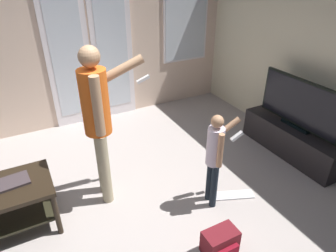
{
  "coord_description": "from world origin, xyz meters",
  "views": [
    {
      "loc": [
        -0.49,
        -2.11,
        2.28
      ],
      "look_at": [
        0.78,
        0.28,
        0.77
      ],
      "focal_mm": 31.8,
      "sensor_mm": 36.0,
      "label": 1
    }
  ],
  "objects": [
    {
      "name": "wall_back_with_doors",
      "position": [
        0.12,
        2.33,
        1.31
      ],
      "size": [
        5.73,
        0.09,
        2.68
      ],
      "color": "beige",
      "rests_on": "ground_plane"
    },
    {
      "name": "loose_keyboard",
      "position": [
        1.32,
        -0.25,
        0.01
      ],
      "size": [
        0.46,
        0.29,
        0.02
      ],
      "color": "white",
      "rests_on": "ground_plane"
    },
    {
      "name": "person_child",
      "position": [
        1.05,
        -0.2,
        0.63
      ],
      "size": [
        0.46,
        0.28,
        1.05
      ],
      "color": "#1B242E",
      "rests_on": "ground_plane"
    },
    {
      "name": "backpack",
      "position": [
        0.75,
        -0.76,
        0.12
      ],
      "size": [
        0.31,
        0.23,
        0.23
      ],
      "color": "maroon",
      "rests_on": "ground_plane"
    },
    {
      "name": "wall_right_plain",
      "position": [
        2.83,
        0.0,
        1.32
      ],
      "size": [
        0.06,
        4.73,
        2.65
      ],
      "color": "beige",
      "rests_on": "ground_plane"
    },
    {
      "name": "flat_screen_tv",
      "position": [
        2.53,
        0.08,
        0.72
      ],
      "size": [
        0.08,
        1.18,
        0.64
      ],
      "color": "black",
      "rests_on": "tv_stand"
    },
    {
      "name": "tv_stand",
      "position": [
        2.53,
        0.07,
        0.2
      ],
      "size": [
        0.4,
        1.42,
        0.4
      ],
      "color": "black",
      "rests_on": "ground_plane"
    },
    {
      "name": "laptop_closed",
      "position": [
        -0.76,
        0.42,
        0.52
      ],
      "size": [
        0.32,
        0.24,
        0.02
      ],
      "primitive_type": "cube",
      "rotation": [
        0.0,
        0.0,
        0.1
      ],
      "color": "#3C3236",
      "rests_on": "coffee_table"
    },
    {
      "name": "ground_plane",
      "position": [
        0.0,
        0.0,
        -0.01
      ],
      "size": [
        5.73,
        4.73,
        0.02
      ],
      "primitive_type": "cube",
      "color": "#A99F9A"
    },
    {
      "name": "person_adult",
      "position": [
        0.1,
        0.43,
        1.0
      ],
      "size": [
        0.74,
        0.45,
        1.66
      ],
      "color": "tan",
      "rests_on": "ground_plane"
    }
  ]
}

